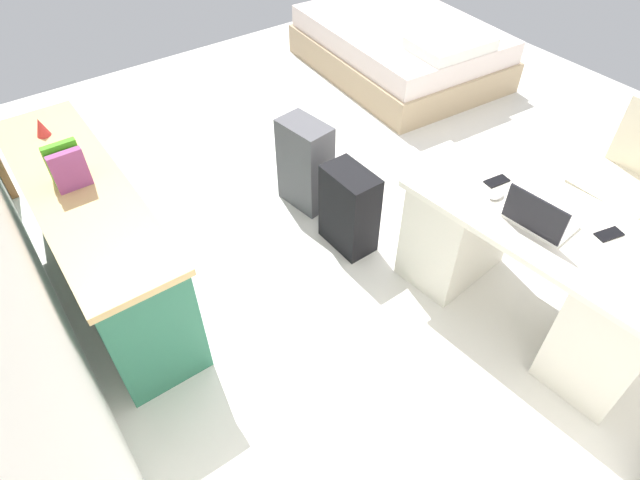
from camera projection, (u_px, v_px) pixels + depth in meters
The scene contains 13 objects.
ground_plane at pixel (379, 184), 3.98m from camera, with size 5.86×5.86×0.00m, color silver.
desk at pixel (531, 268), 2.85m from camera, with size 1.50×0.79×0.73m.
office_chair at pixel (621, 191), 3.26m from camera, with size 0.52×0.52×0.94m.
credenza at pixel (98, 238), 3.01m from camera, with size 1.80×0.48×0.78m.
bed at pixel (400, 48), 5.12m from camera, with size 2.00×1.53×0.58m.
suitcase_black at pixel (349, 209), 3.34m from camera, with size 0.36×0.22×0.57m, color black.
suitcase_spare_grey at pixel (305, 165), 3.62m from camera, with size 0.36×0.22×0.64m, color #4C4C51.
laptop at pixel (538, 218), 2.55m from camera, with size 0.33×0.25×0.21m.
computer_mouse at pixel (497, 195), 2.73m from camera, with size 0.06×0.10×0.03m, color white.
cell_phone_near_laptop at pixel (609, 234), 2.54m from camera, with size 0.07×0.14×0.01m, color black.
cell_phone_by_mouse at pixel (497, 181), 2.83m from camera, with size 0.07×0.14×0.01m, color black.
book_row at pixel (67, 165), 2.68m from camera, with size 0.16×0.17×0.23m.
figurine_small at pixel (41, 127), 3.03m from camera, with size 0.08×0.08×0.11m, color red.
Camera 1 is at (-2.28, 2.20, 2.49)m, focal length 29.53 mm.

